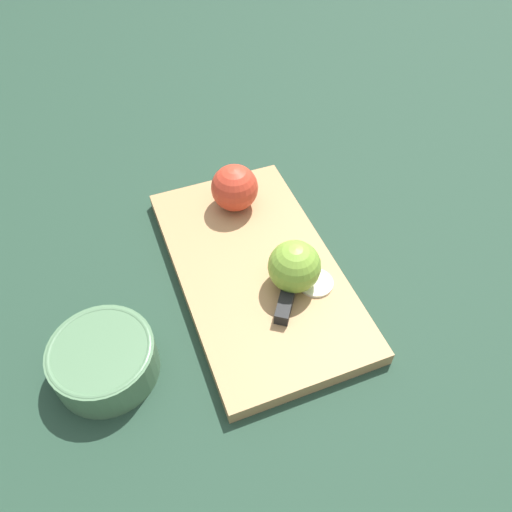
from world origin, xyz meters
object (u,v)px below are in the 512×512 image
knife (287,298)px  apple_half_left (234,188)px  bowl (104,359)px  apple_half_right (294,267)px

knife → apple_half_left: bearing=35.4°
apple_half_left → bowl: apple_half_left is taller
apple_half_right → knife: (0.03, -0.02, -0.03)m
apple_half_left → apple_half_right: 0.18m
bowl → apple_half_right: bearing=99.2°
apple_half_left → bowl: 0.32m
apple_half_left → apple_half_right: size_ratio=1.01×
apple_half_left → knife: size_ratio=0.57×
apple_half_left → knife: (0.20, 0.01, -0.03)m
apple_half_right → bowl: size_ratio=0.55×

